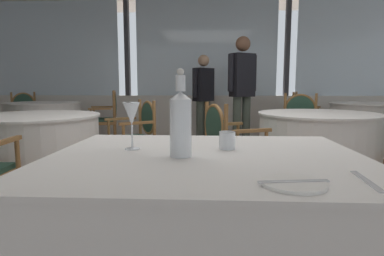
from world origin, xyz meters
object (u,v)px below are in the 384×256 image
object	(u,v)px
dining_chair_1_0	(137,133)
dining_chair_2_2	(26,113)
side_plate	(294,183)
dining_chair_2_1	(108,114)
wine_glass	(132,115)
diner_person_1	(242,87)
water_tumbler	(227,140)
diner_person_0	(203,94)
dining_chair_0_0	(301,123)
dining_chair_0_1	(228,143)
dining_chair_3_2	(301,115)
water_bottle	(181,122)

from	to	relation	value
dining_chair_1_0	dining_chair_2_2	distance (m)	3.54
side_plate	dining_chair_2_1	size ratio (longest dim) A/B	0.19
wine_glass	diner_person_1	world-z (taller)	diner_person_1
water_tumbler	diner_person_0	world-z (taller)	diner_person_0
wine_glass	dining_chair_0_0	world-z (taller)	wine_glass
wine_glass	dining_chair_2_1	size ratio (longest dim) A/B	0.21
dining_chair_0_0	dining_chair_0_1	size ratio (longest dim) A/B	1.05
dining_chair_3_2	water_bottle	bearing A→B (deg)	-89.81
dining_chair_0_0	dining_chair_0_1	xyz separation A→B (m)	(-1.05, -1.43, -0.02)
side_plate	dining_chair_2_1	distance (m)	4.94
wine_glass	dining_chair_1_0	size ratio (longest dim) A/B	0.23
water_bottle	wine_glass	bearing A→B (deg)	149.76
dining_chair_2_2	diner_person_1	size ratio (longest dim) A/B	0.52
dining_chair_1_0	diner_person_0	distance (m)	2.39
dining_chair_2_1	dining_chair_2_2	world-z (taller)	dining_chair_2_1
side_plate	wine_glass	size ratio (longest dim) A/B	0.88
water_tumbler	diner_person_0	size ratio (longest dim) A/B	0.05
dining_chair_2_1	diner_person_1	size ratio (longest dim) A/B	0.54
side_plate	diner_person_0	bearing A→B (deg)	93.91
dining_chair_2_2	water_tumbler	bearing A→B (deg)	-6.73
water_tumbler	dining_chair_0_1	distance (m)	1.54
dining_chair_0_1	diner_person_1	bearing A→B (deg)	57.44
wine_glass	diner_person_1	distance (m)	3.79
dining_chair_0_1	dining_chair_2_2	world-z (taller)	dining_chair_2_2
side_plate	dining_chair_3_2	size ratio (longest dim) A/B	0.19
side_plate	water_bottle	bearing A→B (deg)	134.55
wine_glass	water_bottle	bearing A→B (deg)	-30.24
diner_person_0	dining_chair_1_0	bearing A→B (deg)	113.89
water_tumbler	dining_chair_2_1	bearing A→B (deg)	114.13
dining_chair_3_2	diner_person_0	world-z (taller)	diner_person_0
dining_chair_1_0	diner_person_1	bearing A→B (deg)	-164.18
wine_glass	diner_person_1	xyz separation A→B (m)	(0.84, 3.69, 0.11)
dining_chair_2_2	diner_person_1	bearing A→B (deg)	33.38
dining_chair_0_1	dining_chair_1_0	world-z (taller)	dining_chair_0_1
wine_glass	dining_chair_0_0	bearing A→B (deg)	62.42
water_bottle	diner_person_1	xyz separation A→B (m)	(0.62, 3.82, 0.12)
dining_chair_2_1	dining_chair_2_2	size ratio (longest dim) A/B	1.04
diner_person_0	dining_chair_2_2	bearing A→B (deg)	39.13
dining_chair_2_2	diner_person_0	distance (m)	3.35
water_tumbler	dining_chair_1_0	xyz separation A→B (m)	(-0.87, 2.12, -0.29)
dining_chair_0_0	diner_person_0	size ratio (longest dim) A/B	0.60
dining_chair_1_0	dining_chair_0_0	bearing A→B (deg)	168.18
dining_chair_0_0	dining_chair_0_1	world-z (taller)	dining_chair_0_0
wine_glass	dining_chair_2_1	xyz separation A→B (m)	(-1.39, 4.05, -0.36)
dining_chair_0_0	dining_chair_2_1	distance (m)	3.14
water_tumbler	wine_glass	bearing A→B (deg)	-175.96
side_plate	wine_glass	world-z (taller)	wine_glass
diner_person_0	diner_person_1	size ratio (longest dim) A/B	0.88
side_plate	water_tumbler	size ratio (longest dim) A/B	2.35
diner_person_0	dining_chair_0_1	bearing A→B (deg)	136.34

